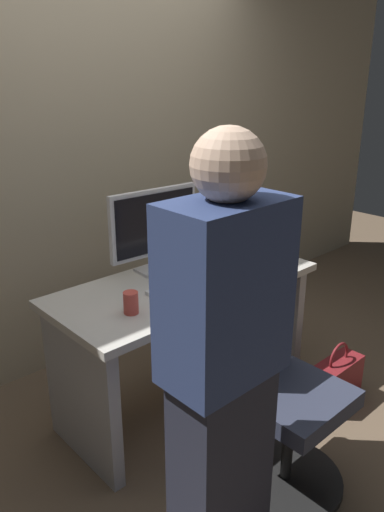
{
  "coord_description": "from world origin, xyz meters",
  "views": [
    {
      "loc": [
        -1.6,
        -1.79,
        1.77
      ],
      "look_at": [
        0.0,
        -0.05,
        0.9
      ],
      "focal_mm": 34.9,
      "sensor_mm": 36.0,
      "label": 1
    }
  ],
  "objects_px": {
    "mouse": "(222,268)",
    "cell_phone": "(264,264)",
    "monitor": "(154,226)",
    "desk": "(186,320)",
    "cup_near_keyboard": "(131,303)",
    "handbag": "(336,381)",
    "person_at_desk": "(223,376)",
    "book_stack": "(236,244)",
    "keyboard": "(186,285)",
    "office_chair": "(281,397)"
  },
  "relations": [
    {
      "from": "monitor",
      "to": "cell_phone",
      "type": "distance_m",
      "value": 0.67
    },
    {
      "from": "keyboard",
      "to": "mouse",
      "type": "bearing_deg",
      "value": 5.59
    },
    {
      "from": "office_chair",
      "to": "mouse",
      "type": "xyz_separation_m",
      "value": [
        0.3,
        0.66,
        0.34
      ]
    },
    {
      "from": "desk",
      "to": "office_chair",
      "type": "bearing_deg",
      "value": -95.64
    },
    {
      "from": "monitor",
      "to": "person_at_desk",
      "type": "bearing_deg",
      "value": -117.98
    },
    {
      "from": "person_at_desk",
      "to": "cup_near_keyboard",
      "type": "relative_size",
      "value": 15.94
    },
    {
      "from": "office_chair",
      "to": "cup_near_keyboard",
      "type": "xyz_separation_m",
      "value": [
        -0.36,
        0.59,
        0.37
      ]
    },
    {
      "from": "desk",
      "to": "mouse",
      "type": "distance_m",
      "value": 0.34
    },
    {
      "from": "person_at_desk",
      "to": "monitor",
      "type": "relative_size",
      "value": 3.03
    },
    {
      "from": "monitor",
      "to": "book_stack",
      "type": "relative_size",
      "value": 2.33
    },
    {
      "from": "desk",
      "to": "person_at_desk",
      "type": "height_order",
      "value": "person_at_desk"
    },
    {
      "from": "book_stack",
      "to": "keyboard",
      "type": "bearing_deg",
      "value": -164.2
    },
    {
      "from": "keyboard",
      "to": "book_stack",
      "type": "relative_size",
      "value": 1.85
    },
    {
      "from": "desk",
      "to": "book_stack",
      "type": "bearing_deg",
      "value": 10.32
    },
    {
      "from": "cell_phone",
      "to": "person_at_desk",
      "type": "bearing_deg",
      "value": -168.0
    },
    {
      "from": "office_chair",
      "to": "book_stack",
      "type": "distance_m",
      "value": 1.04
    },
    {
      "from": "keyboard",
      "to": "handbag",
      "type": "bearing_deg",
      "value": -37.32
    },
    {
      "from": "desk",
      "to": "handbag",
      "type": "xyz_separation_m",
      "value": [
        0.62,
        -0.58,
        -0.38
      ]
    },
    {
      "from": "person_at_desk",
      "to": "cell_phone",
      "type": "bearing_deg",
      "value": 33.54
    },
    {
      "from": "book_stack",
      "to": "monitor",
      "type": "bearing_deg",
      "value": 166.21
    },
    {
      "from": "cup_near_keyboard",
      "to": "person_at_desk",
      "type": "bearing_deg",
      "value": -102.07
    },
    {
      "from": "cup_near_keyboard",
      "to": "handbag",
      "type": "distance_m",
      "value": 1.33
    },
    {
      "from": "person_at_desk",
      "to": "monitor",
      "type": "distance_m",
      "value": 1.2
    },
    {
      "from": "desk",
      "to": "book_stack",
      "type": "xyz_separation_m",
      "value": [
        0.49,
        0.09,
        0.3
      ]
    },
    {
      "from": "mouse",
      "to": "monitor",
      "type": "bearing_deg",
      "value": 136.18
    },
    {
      "from": "office_chair",
      "to": "monitor",
      "type": "bearing_deg",
      "value": 87.47
    },
    {
      "from": "person_at_desk",
      "to": "book_stack",
      "type": "distance_m",
      "value": 1.42
    },
    {
      "from": "mouse",
      "to": "cup_near_keyboard",
      "type": "height_order",
      "value": "cup_near_keyboard"
    },
    {
      "from": "cell_phone",
      "to": "cup_near_keyboard",
      "type": "bearing_deg",
      "value": 157.67
    },
    {
      "from": "keyboard",
      "to": "mouse",
      "type": "height_order",
      "value": "mouse"
    },
    {
      "from": "cup_near_keyboard",
      "to": "handbag",
      "type": "bearing_deg",
      "value": -24.05
    },
    {
      "from": "office_chair",
      "to": "cell_phone",
      "type": "distance_m",
      "value": 0.86
    },
    {
      "from": "person_at_desk",
      "to": "cup_near_keyboard",
      "type": "xyz_separation_m",
      "value": [
        0.15,
        0.72,
        -0.04
      ]
    },
    {
      "from": "person_at_desk",
      "to": "office_chair",
      "type": "bearing_deg",
      "value": 14.62
    },
    {
      "from": "cup_near_keyboard",
      "to": "mouse",
      "type": "bearing_deg",
      "value": 6.5
    },
    {
      "from": "desk",
      "to": "mouse",
      "type": "height_order",
      "value": "mouse"
    },
    {
      "from": "desk",
      "to": "mouse",
      "type": "bearing_deg",
      "value": -9.19
    },
    {
      "from": "cell_phone",
      "to": "handbag",
      "type": "relative_size",
      "value": 0.38
    },
    {
      "from": "book_stack",
      "to": "cell_phone",
      "type": "height_order",
      "value": "book_stack"
    },
    {
      "from": "desk",
      "to": "keyboard",
      "type": "bearing_deg",
      "value": -129.71
    },
    {
      "from": "mouse",
      "to": "cell_phone",
      "type": "bearing_deg",
      "value": -19.64
    },
    {
      "from": "keyboard",
      "to": "handbag",
      "type": "xyz_separation_m",
      "value": [
        0.67,
        -0.52,
        -0.62
      ]
    },
    {
      "from": "person_at_desk",
      "to": "monitor",
      "type": "bearing_deg",
      "value": 62.02
    },
    {
      "from": "monitor",
      "to": "book_stack",
      "type": "bearing_deg",
      "value": -13.79
    },
    {
      "from": "cup_near_keyboard",
      "to": "book_stack",
      "type": "distance_m",
      "value": 0.94
    },
    {
      "from": "desk",
      "to": "cup_near_keyboard",
      "type": "height_order",
      "value": "cup_near_keyboard"
    },
    {
      "from": "office_chair",
      "to": "cup_near_keyboard",
      "type": "bearing_deg",
      "value": 121.76
    },
    {
      "from": "handbag",
      "to": "monitor",
      "type": "bearing_deg",
      "value": 128.98
    },
    {
      "from": "monitor",
      "to": "book_stack",
      "type": "distance_m",
      "value": 0.56
    },
    {
      "from": "office_chair",
      "to": "handbag",
      "type": "xyz_separation_m",
      "value": [
        0.69,
        0.12,
        -0.29
      ]
    }
  ]
}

